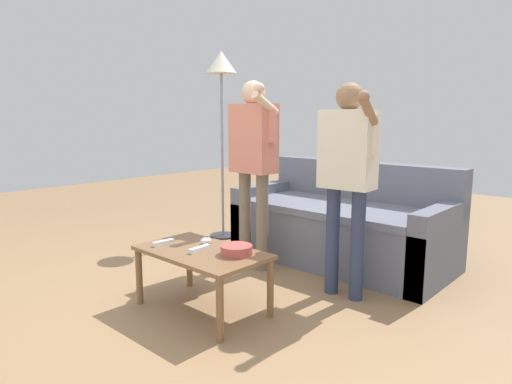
{
  "coord_description": "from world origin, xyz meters",
  "views": [
    {
      "loc": [
        2.18,
        -1.86,
        1.26
      ],
      "look_at": [
        0.1,
        0.43,
        0.74
      ],
      "focal_mm": 31.47,
      "sensor_mm": 36.0,
      "label": 1
    }
  ],
  "objects_px": {
    "coffee_table": "(202,259)",
    "floor_lamp": "(221,79)",
    "player_right": "(347,165)",
    "game_remote_wand_far": "(200,249)",
    "couch": "(343,226)",
    "game_remote_wand_near": "(163,243)",
    "game_remote_nunchuk": "(206,241)",
    "player_left": "(253,152)",
    "snack_bowl": "(236,250)"
  },
  "relations": [
    {
      "from": "game_remote_nunchuk",
      "to": "game_remote_wand_far",
      "type": "xyz_separation_m",
      "value": [
        0.09,
        -0.13,
        -0.01
      ]
    },
    {
      "from": "player_left",
      "to": "game_remote_wand_far",
      "type": "height_order",
      "value": "player_left"
    },
    {
      "from": "game_remote_wand_far",
      "to": "floor_lamp",
      "type": "bearing_deg",
      "value": 131.87
    },
    {
      "from": "game_remote_nunchuk",
      "to": "player_left",
      "type": "bearing_deg",
      "value": 108.62
    },
    {
      "from": "game_remote_nunchuk",
      "to": "player_right",
      "type": "bearing_deg",
      "value": 48.0
    },
    {
      "from": "coffee_table",
      "to": "game_remote_nunchuk",
      "type": "bearing_deg",
      "value": 127.45
    },
    {
      "from": "player_right",
      "to": "game_remote_wand_far",
      "type": "height_order",
      "value": "player_right"
    },
    {
      "from": "floor_lamp",
      "to": "player_right",
      "type": "distance_m",
      "value": 2.01
    },
    {
      "from": "game_remote_wand_far",
      "to": "game_remote_nunchuk",
      "type": "bearing_deg",
      "value": 124.14
    },
    {
      "from": "coffee_table",
      "to": "floor_lamp",
      "type": "xyz_separation_m",
      "value": [
        -1.24,
        1.37,
        1.29
      ]
    },
    {
      "from": "coffee_table",
      "to": "game_remote_wand_near",
      "type": "distance_m",
      "value": 0.31
    },
    {
      "from": "couch",
      "to": "floor_lamp",
      "type": "height_order",
      "value": "floor_lamp"
    },
    {
      "from": "coffee_table",
      "to": "game_remote_wand_far",
      "type": "relative_size",
      "value": 5.23
    },
    {
      "from": "snack_bowl",
      "to": "coffee_table",
      "type": "bearing_deg",
      "value": -158.81
    },
    {
      "from": "couch",
      "to": "floor_lamp",
      "type": "relative_size",
      "value": 0.97
    },
    {
      "from": "couch",
      "to": "floor_lamp",
      "type": "bearing_deg",
      "value": -173.23
    },
    {
      "from": "floor_lamp",
      "to": "game_remote_nunchuk",
      "type": "bearing_deg",
      "value": -47.41
    },
    {
      "from": "coffee_table",
      "to": "game_remote_nunchuk",
      "type": "relative_size",
      "value": 9.82
    },
    {
      "from": "game_remote_nunchuk",
      "to": "game_remote_wand_near",
      "type": "height_order",
      "value": "game_remote_nunchuk"
    },
    {
      "from": "game_remote_nunchuk",
      "to": "game_remote_wand_far",
      "type": "height_order",
      "value": "game_remote_nunchuk"
    },
    {
      "from": "player_right",
      "to": "game_remote_wand_far",
      "type": "relative_size",
      "value": 8.98
    },
    {
      "from": "floor_lamp",
      "to": "player_right",
      "type": "relative_size",
      "value": 1.29
    },
    {
      "from": "player_right",
      "to": "couch",
      "type": "bearing_deg",
      "value": 121.98
    },
    {
      "from": "couch",
      "to": "game_remote_nunchuk",
      "type": "relative_size",
      "value": 20.99
    },
    {
      "from": "coffee_table",
      "to": "snack_bowl",
      "type": "distance_m",
      "value": 0.26
    },
    {
      "from": "snack_bowl",
      "to": "game_remote_wand_far",
      "type": "distance_m",
      "value": 0.25
    },
    {
      "from": "game_remote_nunchuk",
      "to": "game_remote_wand_near",
      "type": "distance_m",
      "value": 0.29
    },
    {
      "from": "game_remote_nunchuk",
      "to": "coffee_table",
      "type": "bearing_deg",
      "value": -52.55
    },
    {
      "from": "player_left",
      "to": "floor_lamp",
      "type": "bearing_deg",
      "value": 150.71
    },
    {
      "from": "game_remote_wand_near",
      "to": "player_right",
      "type": "bearing_deg",
      "value": 47.35
    },
    {
      "from": "couch",
      "to": "game_remote_nunchuk",
      "type": "bearing_deg",
      "value": -98.34
    },
    {
      "from": "game_remote_nunchuk",
      "to": "player_left",
      "type": "xyz_separation_m",
      "value": [
        -0.25,
        0.75,
        0.54
      ]
    },
    {
      "from": "snack_bowl",
      "to": "floor_lamp",
      "type": "distance_m",
      "value": 2.29
    },
    {
      "from": "game_remote_nunchuk",
      "to": "player_left",
      "type": "distance_m",
      "value": 0.96
    },
    {
      "from": "coffee_table",
      "to": "snack_bowl",
      "type": "relative_size",
      "value": 4.31
    },
    {
      "from": "coffee_table",
      "to": "game_remote_wand_far",
      "type": "height_order",
      "value": "game_remote_wand_far"
    },
    {
      "from": "coffee_table",
      "to": "player_right",
      "type": "xyz_separation_m",
      "value": [
        0.56,
        0.83,
        0.58
      ]
    },
    {
      "from": "snack_bowl",
      "to": "game_remote_nunchuk",
      "type": "bearing_deg",
      "value": 175.76
    },
    {
      "from": "snack_bowl",
      "to": "game_remote_wand_near",
      "type": "bearing_deg",
      "value": -160.86
    },
    {
      "from": "couch",
      "to": "game_remote_wand_near",
      "type": "bearing_deg",
      "value": -104.16
    },
    {
      "from": "snack_bowl",
      "to": "game_remote_nunchuk",
      "type": "relative_size",
      "value": 2.28
    },
    {
      "from": "snack_bowl",
      "to": "player_right",
      "type": "distance_m",
      "value": 0.95
    },
    {
      "from": "couch",
      "to": "player_right",
      "type": "height_order",
      "value": "player_right"
    },
    {
      "from": "game_remote_wand_near",
      "to": "floor_lamp",
      "type": "bearing_deg",
      "value": 123.18
    },
    {
      "from": "snack_bowl",
      "to": "game_remote_nunchuk",
      "type": "height_order",
      "value": "snack_bowl"
    },
    {
      "from": "couch",
      "to": "coffee_table",
      "type": "bearing_deg",
      "value": -94.56
    },
    {
      "from": "game_remote_nunchuk",
      "to": "game_remote_wand_near",
      "type": "relative_size",
      "value": 0.57
    },
    {
      "from": "floor_lamp",
      "to": "game_remote_wand_near",
      "type": "relative_size",
      "value": 12.3
    },
    {
      "from": "player_left",
      "to": "game_remote_wand_near",
      "type": "bearing_deg",
      "value": -86.9
    },
    {
      "from": "snack_bowl",
      "to": "player_left",
      "type": "height_order",
      "value": "player_left"
    }
  ]
}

